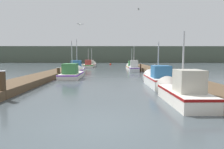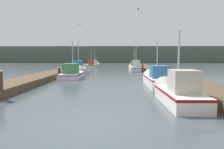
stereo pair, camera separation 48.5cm
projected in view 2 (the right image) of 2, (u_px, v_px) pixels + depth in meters
ground_plane at (88, 126)px, 6.15m from camera, size 200.00×200.00×0.00m
dock_left at (55, 73)px, 22.18m from camera, size 2.28×40.00×0.46m
dock_right at (162, 73)px, 21.93m from camera, size 2.28×40.00×0.46m
distant_shore_ridge at (114, 55)px, 71.18m from camera, size 120.00×16.00×5.26m
fishing_boat_0 at (177, 92)px, 9.32m from camera, size 1.50×4.58×3.64m
fishing_boat_1 at (156, 79)px, 14.56m from camera, size 1.50×5.04×3.52m
fishing_boat_2 at (74, 73)px, 20.36m from camera, size 1.88×5.81×4.21m
fishing_boat_3 at (79, 69)px, 24.97m from camera, size 1.99×4.63×4.71m
fishing_boat_4 at (136, 68)px, 28.64m from camera, size 1.65×5.10×3.94m
fishing_boat_5 at (134, 67)px, 32.98m from camera, size 1.63×4.99×3.85m
fishing_boat_6 at (91, 65)px, 37.83m from camera, size 2.15×5.47×4.03m
fishing_boat_7 at (95, 64)px, 42.73m from camera, size 1.81×6.35×4.29m
mooring_piling_0 at (59, 72)px, 20.04m from camera, size 0.34×0.34×1.01m
mooring_piling_1 at (143, 67)px, 28.74m from camera, size 0.24×0.24×1.11m
mooring_piling_2 at (155, 71)px, 20.12m from camera, size 0.28×0.28×1.26m
mooring_piling_3 at (0, 85)px, 9.87m from camera, size 0.33×0.33×1.44m
channel_buoy at (114, 64)px, 48.38m from camera, size 0.46×0.46×0.96m
seagull_lead at (138, 9)px, 16.46m from camera, size 0.30×0.56×0.12m
seagull_1 at (80, 25)px, 15.98m from camera, size 0.52×0.41×0.12m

